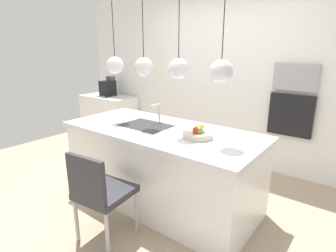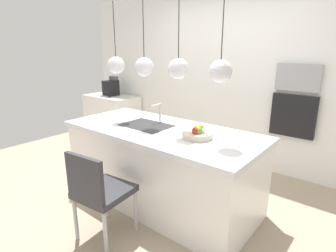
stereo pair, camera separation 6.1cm
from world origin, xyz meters
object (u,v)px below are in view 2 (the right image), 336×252
Objects in this scene: oven at (293,116)px; chair_near at (99,190)px; coffee_machine at (111,88)px; microwave at (298,77)px; fruit_bowl at (197,134)px.

oven reaches higher than chair_near.
coffee_machine is 3.36m from oven.
coffee_machine reaches higher than chair_near.
oven is at bearing 180.00° from microwave.
coffee_machine is at bearing -174.92° from microwave.
chair_near is (-0.96, -2.43, -0.37)m from oven.
coffee_machine is 0.68× the size of oven.
microwave is 0.50m from oven.
microwave is (0.47, 1.59, 0.45)m from fruit_bowl.
coffee_machine reaches higher than oven.
chair_near is (2.39, -2.14, -0.48)m from coffee_machine.
fruit_bowl is 0.54× the size of oven.
microwave reaches higher than coffee_machine.
microwave is at bearing 0.00° from oven.
microwave is at bearing 5.08° from coffee_machine.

